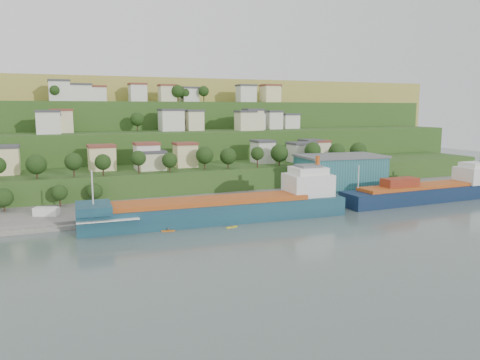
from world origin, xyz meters
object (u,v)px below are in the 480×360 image
warehouse (340,172)px  caravan (46,213)px  cargo_ship_near (226,210)px  cargo_ship_far (429,193)px  kayak_orange (168,230)px

warehouse → caravan: warehouse is taller
cargo_ship_near → cargo_ship_far: (75.83, 0.15, -0.41)m
cargo_ship_far → kayak_orange: (-94.18, -5.82, -2.47)m
cargo_ship_near → caravan: size_ratio=11.44×
cargo_ship_near → caravan: 50.57m
cargo_ship_near → warehouse: 58.81m
cargo_ship_far → warehouse: 31.67m
cargo_ship_near → caravan: (-47.70, 16.80, -0.37)m
cargo_ship_near → kayak_orange: (-18.35, -5.67, -2.88)m
kayak_orange → cargo_ship_near: bearing=32.6°
cargo_ship_near → cargo_ship_far: size_ratio=1.20×
caravan → cargo_ship_far: bearing=16.7°
cargo_ship_far → warehouse: cargo_ship_far is taller
warehouse → kayak_orange: warehouse is taller
cargo_ship_far → caravan: cargo_ship_far is taller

